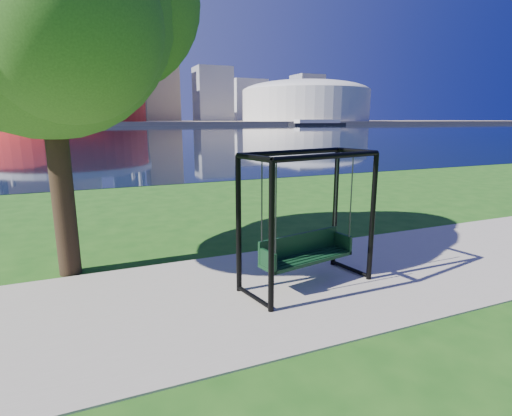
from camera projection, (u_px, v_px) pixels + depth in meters
ground at (263, 279)px, 7.61m from camera, size 900.00×900.00×0.00m
path at (274, 288)px, 7.16m from camera, size 120.00×4.00×0.03m
river at (97, 132)px, 99.34m from camera, size 900.00×180.00×0.02m
far_bank at (88, 122)px, 282.59m from camera, size 900.00×228.00×2.00m
stadium at (67, 98)px, 212.07m from camera, size 83.00×83.00×32.00m
arena at (305, 100)px, 266.79m from camera, size 84.00×84.00×26.56m
skyline at (77, 73)px, 285.46m from camera, size 392.00×66.00×96.50m
swing at (307, 223)px, 7.06m from camera, size 2.55×1.49×2.45m
park_tree at (39, 0)px, 6.84m from camera, size 5.77×5.21×7.17m
barge at (317, 123)px, 211.31m from camera, size 30.63×8.96×3.04m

